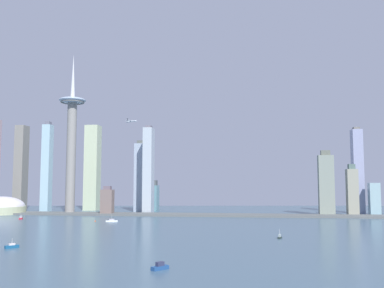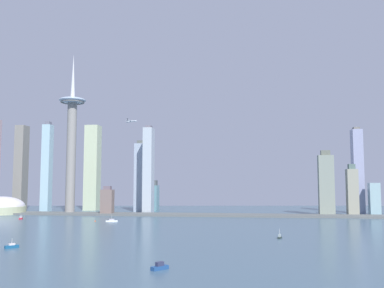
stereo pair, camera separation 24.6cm
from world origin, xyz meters
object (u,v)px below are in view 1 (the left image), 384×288
at_px(skyscraper_7, 358,171).
at_px(skyscraper_9, 47,167).
at_px(skyscraper_4, 141,177).
at_px(skyscraper_8, 92,168).
at_px(skyscraper_10, 352,191).
at_px(channel_buoy_1, 95,221).
at_px(skyscraper_6, 107,202).
at_px(boat_0, 112,221).
at_px(stadium_dome, 1,207).
at_px(skyscraper_11, 374,199).
at_px(boat_3, 21,218).
at_px(skyscraper_1, 326,184).
at_px(airplane, 131,121).
at_px(observation_tower, 72,134).
at_px(boat_1, 160,267).
at_px(skyscraper_5, 148,170).
at_px(skyscraper_2, 155,197).
at_px(skyscraper_3, 21,167).
at_px(boat_6, 12,246).
at_px(boat_4, 280,237).

distance_m(skyscraper_7, skyscraper_9, 574.71).
distance_m(skyscraper_4, skyscraper_8, 112.96).
xyz_separation_m(skyscraper_10, channel_buoy_1, (-381.48, -152.17, -38.36)).
bearing_deg(skyscraper_6, boat_0, -68.56).
relative_size(stadium_dome, skyscraper_7, 0.53).
bearing_deg(skyscraper_10, skyscraper_11, 30.62).
relative_size(boat_0, boat_3, 1.11).
distance_m(skyscraper_9, skyscraper_11, 595.94).
height_order(skyscraper_1, airplane, airplane).
relative_size(skyscraper_7, channel_buoy_1, 58.61).
height_order(observation_tower, channel_buoy_1, observation_tower).
relative_size(stadium_dome, boat_1, 6.92).
xyz_separation_m(skyscraper_5, skyscraper_10, (344.57, -11.44, -36.76)).
bearing_deg(skyscraper_2, boat_3, -127.19).
xyz_separation_m(skyscraper_6, skyscraper_9, (-146.61, 75.81, 61.51)).
xyz_separation_m(stadium_dome, skyscraper_10, (594.66, 32.39, 28.56)).
xyz_separation_m(skyscraper_3, skyscraper_9, (67.23, -25.79, -0.34)).
bearing_deg(skyscraper_7, skyscraper_1, -138.39).
height_order(skyscraper_7, boat_6, skyscraper_7).
height_order(skyscraper_7, boat_4, skyscraper_7).
bearing_deg(boat_3, boat_0, 55.16).
relative_size(skyscraper_9, channel_buoy_1, 66.03).
xyz_separation_m(observation_tower, skyscraper_5, (134.14, 24.68, -63.59)).
relative_size(skyscraper_9, boat_1, 14.70).
xyz_separation_m(skyscraper_3, skyscraper_11, (660.08, -46.26, -57.34)).
bearing_deg(boat_0, boat_4, -51.75).
xyz_separation_m(skyscraper_2, skyscraper_6, (-56.98, -112.38, -4.05)).
bearing_deg(boat_4, airplane, -125.07).
relative_size(observation_tower, boat_6, 27.06).
distance_m(skyscraper_1, boat_3, 482.55).
distance_m(skyscraper_7, boat_0, 438.62).
height_order(stadium_dome, channel_buoy_1, stadium_dome).
height_order(skyscraper_11, boat_4, skyscraper_11).
distance_m(skyscraper_3, skyscraper_11, 664.18).
bearing_deg(boat_1, channel_buoy_1, 65.54).
height_order(skyscraper_11, boat_0, skyscraper_11).
relative_size(skyscraper_3, skyscraper_8, 1.00).
distance_m(skyscraper_1, skyscraper_10, 43.52).
relative_size(skyscraper_2, airplane, 2.54).
bearing_deg(airplane, skyscraper_5, 38.64).
bearing_deg(boat_4, skyscraper_4, -129.42).
bearing_deg(skyscraper_5, observation_tower, -169.58).
bearing_deg(skyscraper_4, stadium_dome, -160.01).
relative_size(boat_1, boat_4, 1.29).
bearing_deg(boat_0, skyscraper_1, 7.92).
height_order(skyscraper_9, channel_buoy_1, skyscraper_9).
height_order(skyscraper_1, skyscraper_2, skyscraper_1).
bearing_deg(skyscraper_4, boat_6, -89.54).
xyz_separation_m(observation_tower, skyscraper_11, (519.76, 37.53, -113.24)).
distance_m(skyscraper_5, channel_buoy_1, 183.77).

